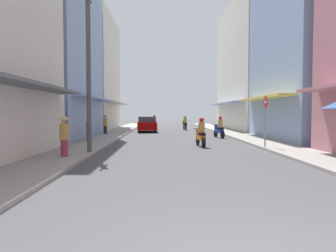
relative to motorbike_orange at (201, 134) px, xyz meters
name	(u,v)px	position (x,y,z in m)	size (l,w,h in m)	color
ground_plane	(176,138)	(-1.05, 5.68, -0.70)	(98.38, 98.38, 0.00)	#4C4C4F
sidewalk_left	(106,137)	(-6.09, 5.68, -0.64)	(2.17, 52.72, 0.12)	#9E9991
sidewalk_right	(245,137)	(3.98, 5.68, -0.64)	(2.17, 52.72, 0.12)	#9E9991
building_left_mid	(45,22)	(-10.17, 5.30, 7.42)	(7.05, 9.65, 16.25)	#8CA5CC
building_left_far	(84,74)	(-10.17, 15.70, 5.15)	(7.05, 10.17, 11.71)	silver
building_right_mid	(315,45)	(8.06, 3.85, 5.57)	(7.05, 9.22, 12.56)	#8CA5CC
building_right_far	(258,67)	(8.06, 15.63, 5.92)	(7.05, 13.67, 13.26)	silver
motorbike_orange	(201,134)	(0.00, 0.00, 0.00)	(0.55, 1.81, 1.58)	black
motorbike_maroon	(154,123)	(-2.91, 16.98, 0.00)	(0.55, 1.81, 1.58)	black
motorbike_black	(185,123)	(0.36, 15.30, 0.00)	(0.55, 1.81, 1.58)	black
motorbike_blue	(219,128)	(2.06, 5.50, 0.00)	(0.64, 1.78, 1.58)	black
parked_car	(147,124)	(-3.47, 12.47, 0.04)	(2.00, 4.20, 1.45)	#8C0000
pedestrian_midway	(64,135)	(-5.89, -4.14, 0.27)	(0.44, 0.44, 1.72)	#99333F
pedestrian_crossing	(105,125)	(-6.63, 8.25, 0.11)	(0.34, 0.34, 1.63)	#262628
pedestrian_foreground	(89,130)	(-6.46, 2.12, 0.06)	(0.34, 0.34, 1.54)	#99333F
utility_pole	(89,68)	(-5.25, -2.75, 3.05)	(0.20, 1.20, 7.36)	#4C4C4F
street_sign_no_entry	(265,115)	(3.05, -1.19, 1.01)	(0.07, 0.60, 2.65)	gray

